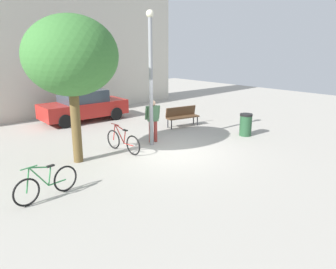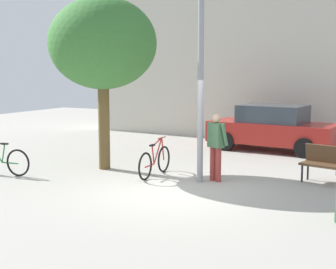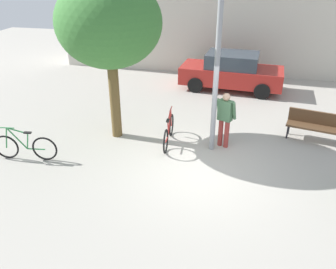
% 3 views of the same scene
% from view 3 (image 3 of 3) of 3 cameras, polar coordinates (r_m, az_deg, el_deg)
% --- Properties ---
extents(ground_plane, '(36.00, 36.00, 0.00)m').
position_cam_3_polar(ground_plane, '(9.22, 5.42, -5.83)').
color(ground_plane, '#A8A399').
extents(lamppost, '(0.28, 0.28, 4.94)m').
position_cam_3_polar(lamppost, '(9.19, 8.23, 13.00)').
color(lamppost, gray).
rests_on(lamppost, ground_plane).
extents(person_by_lamppost, '(0.63, 0.45, 1.67)m').
position_cam_3_polar(person_by_lamppost, '(10.01, 9.43, 3.00)').
color(person_by_lamppost, '#9E3833').
rests_on(person_by_lamppost, ground_plane).
extents(park_bench, '(1.67, 0.82, 0.92)m').
position_cam_3_polar(park_bench, '(11.33, 23.18, 1.68)').
color(park_bench, '#513823').
rests_on(park_bench, ground_plane).
extents(plaza_tree, '(2.93, 2.93, 4.69)m').
position_cam_3_polar(plaza_tree, '(9.97, -9.74, 17.68)').
color(plaza_tree, brown).
rests_on(plaza_tree, ground_plane).
extents(bicycle_green, '(1.80, 0.28, 0.97)m').
position_cam_3_polar(bicycle_green, '(10.24, -22.64, -1.91)').
color(bicycle_green, black).
rests_on(bicycle_green, ground_plane).
extents(bicycle_red, '(0.16, 1.81, 0.97)m').
position_cam_3_polar(bicycle_red, '(10.27, 0.12, 0.44)').
color(bicycle_red, black).
rests_on(bicycle_red, ground_plane).
extents(parked_car_red, '(4.31, 2.05, 1.55)m').
position_cam_3_polar(parked_car_red, '(14.93, 10.47, 10.23)').
color(parked_car_red, '#AD231E').
rests_on(parked_car_red, ground_plane).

